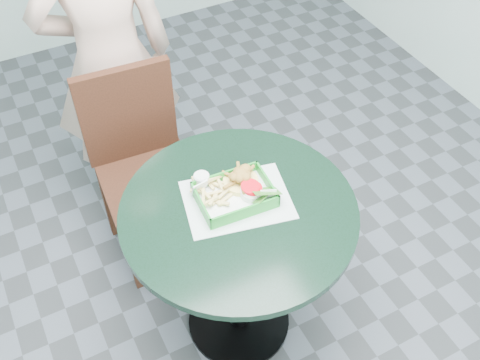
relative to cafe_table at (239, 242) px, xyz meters
name	(u,v)px	position (x,y,z in m)	size (l,w,h in m)	color
floor	(239,321)	(0.00, 0.00, -0.58)	(4.00, 5.00, 0.02)	#303335
cafe_table	(239,242)	(0.00, 0.00, 0.00)	(0.83, 0.83, 0.75)	black
dining_chair	(141,157)	(-0.15, 0.64, -0.05)	(0.41, 0.41, 0.93)	#351E15
diner_person	(107,48)	(-0.13, 0.97, 0.30)	(0.64, 0.42, 1.76)	#D4AA97
placemat	(237,203)	(0.01, 0.04, 0.17)	(0.36, 0.27, 0.00)	silver
food_basket	(235,200)	(0.01, 0.04, 0.19)	(0.26, 0.19, 0.05)	#198A26
crab_sandwich	(240,181)	(0.05, 0.09, 0.22)	(0.13, 0.13, 0.07)	#DEC763
fries_pile	(211,193)	(-0.06, 0.09, 0.21)	(0.12, 0.13, 0.05)	#DEC56D
sauce_ramekin	(201,183)	(-0.08, 0.14, 0.22)	(0.06, 0.06, 0.03)	silver
garnish_cup	(255,194)	(0.07, 0.02, 0.21)	(0.12, 0.11, 0.05)	white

